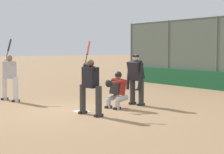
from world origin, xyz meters
TOP-DOWN VIEW (x-y plane):
  - ground_plane at (0.00, 0.00)m, footprint 160.00×160.00m
  - home_plate_marker at (0.00, 0.00)m, footprint 0.43×0.43m
  - batter_at_plate at (-0.67, 0.11)m, footprint 1.09×0.57m
  - catcher_behind_plate at (-0.09, -1.26)m, footprint 0.68×0.78m
  - umpire_home at (0.08, -2.21)m, footprint 0.71×0.49m
  - batter_on_deck at (3.64, 0.98)m, footprint 1.17×0.59m
  - spare_bat_near_backstop at (3.79, -5.26)m, footprint 0.56×0.70m

SIDE VIEW (x-z plane):
  - ground_plane at x=0.00m, z-range 0.00..0.00m
  - home_plate_marker at x=0.00m, z-range 0.00..0.01m
  - spare_bat_near_backstop at x=3.79m, z-range 0.00..0.07m
  - catcher_behind_plate at x=-0.09m, z-range 0.02..1.24m
  - batter_at_plate at x=-0.67m, z-range -0.20..2.00m
  - batter_on_deck at x=3.64m, z-range -0.23..2.10m
  - umpire_home at x=0.08m, z-range 0.07..1.82m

